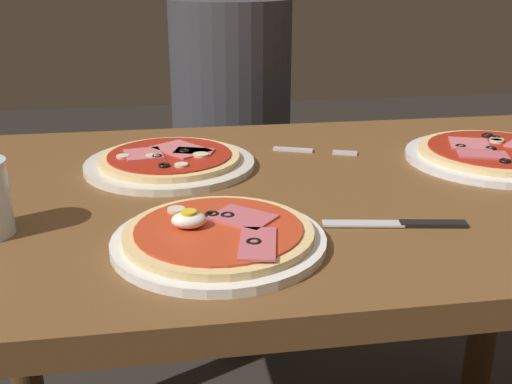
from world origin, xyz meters
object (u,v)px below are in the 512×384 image
(pizza_across_right, at_px, (495,155))
(diner_person, at_px, (232,156))
(pizza_across_left, at_px, (170,161))
(dining_table, at_px, (303,249))
(pizza_foreground, at_px, (219,237))
(fork, at_px, (308,151))
(knife, at_px, (405,224))

(pizza_across_right, bearing_deg, diner_person, 120.73)
(pizza_across_left, height_order, pizza_across_right, same)
(pizza_across_left, distance_m, pizza_across_right, 0.58)
(dining_table, distance_m, pizza_across_left, 0.27)
(pizza_foreground, relative_size, pizza_across_left, 0.92)
(pizza_across_left, relative_size, pizza_across_right, 0.94)
(pizza_foreground, height_order, diner_person, diner_person)
(fork, relative_size, diner_person, 0.13)
(dining_table, xyz_separation_m, diner_person, (-0.03, 0.73, -0.06))
(pizza_across_right, distance_m, knife, 0.37)
(dining_table, relative_size, diner_person, 1.04)
(pizza_across_left, height_order, knife, pizza_across_left)
(pizza_across_left, height_order, fork, pizza_across_left)
(fork, bearing_deg, pizza_across_left, -167.90)
(pizza_across_right, bearing_deg, pizza_foreground, -152.14)
(pizza_across_right, height_order, knife, pizza_across_right)
(pizza_foreground, distance_m, fork, 0.44)
(dining_table, xyz_separation_m, fork, (0.05, 0.17, 0.12))
(pizza_foreground, relative_size, diner_person, 0.23)
(knife, bearing_deg, diner_person, 97.75)
(pizza_across_left, height_order, diner_person, diner_person)
(dining_table, height_order, pizza_across_left, pizza_across_left)
(diner_person, bearing_deg, fork, 97.98)
(pizza_foreground, xyz_separation_m, diner_person, (0.13, 0.94, -0.18))
(pizza_foreground, bearing_deg, fork, 61.62)
(pizza_foreground, height_order, pizza_across_left, pizza_foreground)
(pizza_across_right, xyz_separation_m, fork, (-0.32, 0.11, -0.01))
(knife, height_order, diner_person, diner_person)
(pizza_across_right, distance_m, fork, 0.33)
(pizza_across_left, xyz_separation_m, diner_person, (0.18, 0.61, -0.18))
(pizza_across_left, bearing_deg, knife, -45.07)
(pizza_across_right, height_order, fork, pizza_across_right)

